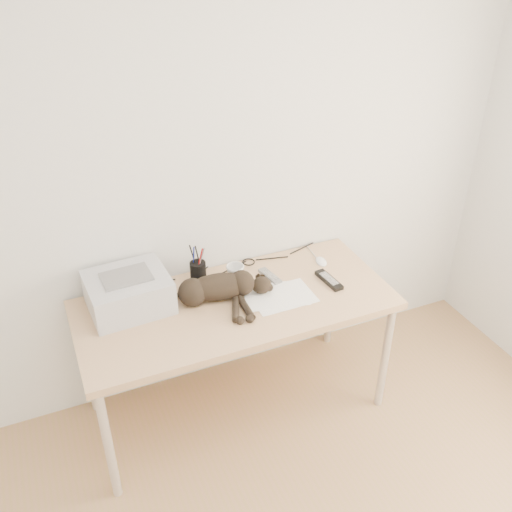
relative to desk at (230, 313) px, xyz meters
name	(u,v)px	position (x,y,z in m)	size (l,w,h in m)	color
wall_back	(207,173)	(0.00, 0.27, 0.69)	(3.50, 3.50, 0.00)	silver
desk	(230,313)	(0.00, 0.00, 0.00)	(1.60, 0.70, 0.74)	tan
printer	(128,292)	(-0.50, 0.08, 0.22)	(0.41, 0.35, 0.19)	silver
papers	(279,296)	(0.22, -0.13, 0.14)	(0.37, 0.28, 0.01)	white
cat	(216,289)	(-0.08, -0.03, 0.20)	(0.64, 0.35, 0.15)	black
mug	(235,273)	(0.07, 0.10, 0.18)	(0.10, 0.10, 0.09)	silver
pen_cup	(198,272)	(-0.11, 0.16, 0.19)	(0.08, 0.08, 0.22)	black
remote_grey	(270,276)	(0.25, 0.04, 0.14)	(0.05, 0.16, 0.02)	slate
remote_black	(329,280)	(0.52, -0.12, 0.14)	(0.05, 0.19, 0.02)	black
mouse	(321,260)	(0.58, 0.07, 0.15)	(0.06, 0.10, 0.03)	white
cable_tangle	(215,270)	(0.00, 0.22, 0.14)	(1.36, 0.07, 0.01)	black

